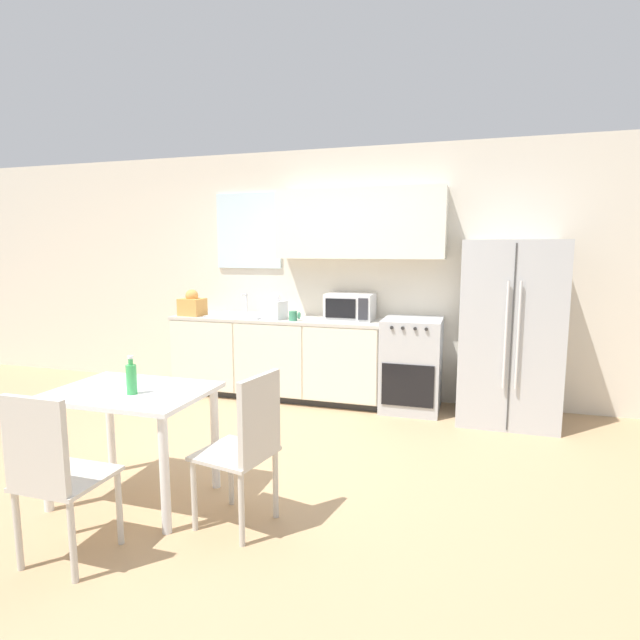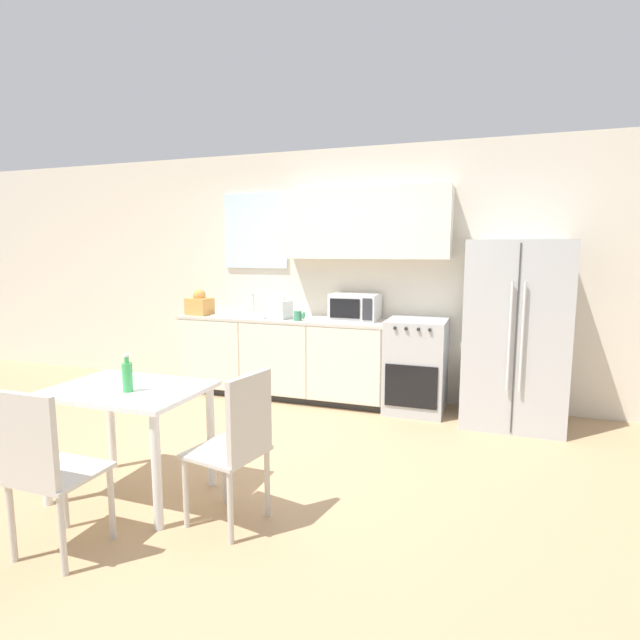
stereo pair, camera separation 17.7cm
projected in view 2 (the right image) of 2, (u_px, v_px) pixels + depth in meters
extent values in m
plane|color=tan|center=(258.00, 458.00, 3.91)|extent=(12.00, 12.00, 0.00)
cube|color=beige|center=(334.00, 274.00, 5.55)|extent=(12.00, 0.06, 2.70)
cube|color=silver|center=(256.00, 231.00, 5.76)|extent=(0.79, 0.04, 0.85)
cube|color=silver|center=(365.00, 224.00, 5.17)|extent=(1.76, 0.32, 0.72)
cube|color=#333333|center=(285.00, 391.00, 5.62)|extent=(2.34, 0.53, 0.08)
cube|color=silver|center=(283.00, 355.00, 5.53)|extent=(2.34, 0.59, 0.78)
cube|color=silver|center=(208.00, 355.00, 5.51)|extent=(0.76, 0.01, 0.76)
cube|color=silver|center=(272.00, 360.00, 5.25)|extent=(0.76, 0.01, 0.76)
cube|color=silver|center=(343.00, 366.00, 4.99)|extent=(0.76, 0.01, 0.76)
cube|color=beige|center=(283.00, 319.00, 5.47)|extent=(2.36, 0.62, 0.03)
cube|color=#B7BABC|center=(416.00, 365.00, 5.03)|extent=(0.58, 0.62, 0.94)
cube|color=black|center=(411.00, 387.00, 4.76)|extent=(0.50, 0.01, 0.41)
cylinder|color=#262626|center=(395.00, 328.00, 4.73)|extent=(0.03, 0.02, 0.03)
cylinder|color=#262626|center=(406.00, 329.00, 4.69)|extent=(0.03, 0.02, 0.03)
cylinder|color=#262626|center=(418.00, 329.00, 4.65)|extent=(0.03, 0.02, 0.03)
cylinder|color=#262626|center=(430.00, 330.00, 4.62)|extent=(0.03, 0.02, 0.03)
cube|color=silver|center=(514.00, 333.00, 4.62)|extent=(0.89, 0.75, 1.71)
cube|color=#3F3F3F|center=(516.00, 340.00, 4.27)|extent=(0.01, 0.01, 1.65)
cylinder|color=silver|center=(510.00, 336.00, 4.25)|extent=(0.02, 0.02, 0.94)
cylinder|color=silver|center=(522.00, 337.00, 4.22)|extent=(0.02, 0.02, 0.94)
cube|color=#B7BABC|center=(246.00, 315.00, 5.62)|extent=(0.65, 0.46, 0.02)
cylinder|color=silver|center=(253.00, 302.00, 5.78)|extent=(0.02, 0.02, 0.22)
cylinder|color=silver|center=(250.00, 294.00, 5.70)|extent=(0.02, 0.14, 0.02)
cube|color=silver|center=(355.00, 307.00, 5.27)|extent=(0.49, 0.37, 0.28)
cube|color=black|center=(345.00, 308.00, 5.11)|extent=(0.32, 0.01, 0.20)
cube|color=#2D2D33|center=(367.00, 309.00, 5.03)|extent=(0.10, 0.01, 0.22)
cylinder|color=#3F8C66|center=(298.00, 316.00, 5.22)|extent=(0.09, 0.09, 0.10)
torus|color=#3F8C66|center=(304.00, 315.00, 5.20)|extent=(0.02, 0.08, 0.08)
cube|color=white|center=(280.00, 310.00, 5.36)|extent=(0.26, 0.24, 0.19)
sphere|color=white|center=(280.00, 298.00, 5.34)|extent=(0.15, 0.15, 0.12)
cube|color=#DB994C|center=(200.00, 306.00, 5.68)|extent=(0.28, 0.24, 0.19)
sphere|color=#DB994C|center=(199.00, 295.00, 5.66)|extent=(0.15, 0.15, 0.14)
cube|color=white|center=(128.00, 390.00, 3.24)|extent=(0.97, 0.70, 0.03)
cylinder|color=white|center=(44.00, 452.00, 3.16)|extent=(0.06, 0.06, 0.71)
cylinder|color=white|center=(157.00, 472.00, 2.88)|extent=(0.06, 0.06, 0.71)
cylinder|color=white|center=(111.00, 422.00, 3.71)|extent=(0.06, 0.06, 0.71)
cylinder|color=white|center=(211.00, 436.00, 3.42)|extent=(0.06, 0.06, 0.71)
cube|color=beige|center=(60.00, 473.00, 2.66)|extent=(0.40, 0.40, 0.02)
cube|color=beige|center=(27.00, 441.00, 2.46)|extent=(0.37, 0.04, 0.48)
cylinder|color=beige|center=(64.00, 493.00, 2.91)|extent=(0.03, 0.03, 0.43)
cylinder|color=beige|center=(111.00, 503.00, 2.80)|extent=(0.03, 0.03, 0.43)
cylinder|color=beige|center=(12.00, 523.00, 2.59)|extent=(0.03, 0.03, 0.43)
cylinder|color=beige|center=(62.00, 535.00, 2.48)|extent=(0.03, 0.03, 0.43)
cube|color=beige|center=(226.00, 452.00, 2.95)|extent=(0.47, 0.47, 0.02)
cube|color=beige|center=(250.00, 416.00, 2.82)|extent=(0.11, 0.37, 0.48)
cylinder|color=beige|center=(186.00, 492.00, 2.92)|extent=(0.03, 0.03, 0.43)
cylinder|color=beige|center=(225.00, 470.00, 3.21)|extent=(0.03, 0.03, 0.43)
cylinder|color=beige|center=(230.00, 508.00, 2.75)|extent=(0.03, 0.03, 0.43)
cylinder|color=beige|center=(267.00, 483.00, 3.04)|extent=(0.03, 0.03, 0.43)
cylinder|color=#3FB259|center=(127.00, 377.00, 3.13)|extent=(0.06, 0.06, 0.19)
cylinder|color=#3FB259|center=(127.00, 360.00, 3.12)|extent=(0.03, 0.03, 0.04)
cylinder|color=white|center=(126.00, 355.00, 3.11)|extent=(0.03, 0.03, 0.02)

